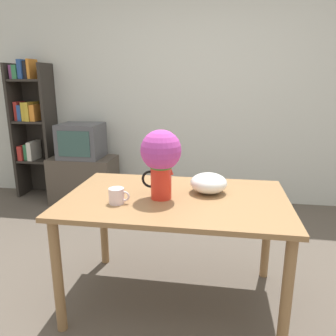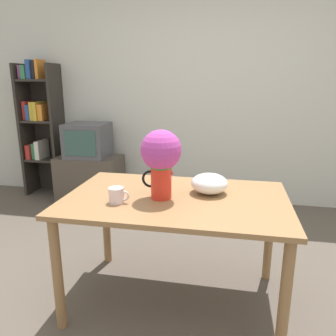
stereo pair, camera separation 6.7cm
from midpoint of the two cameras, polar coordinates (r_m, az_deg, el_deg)
The scene contains 9 objects.
ground_plane at distance 2.39m, azimuth 3.68°, elevation -22.71°, with size 12.00×12.00×0.00m, color brown.
wall_back at distance 3.97m, azimuth 8.03°, elevation 12.60°, with size 8.00×0.05×2.60m.
table at distance 2.11m, azimuth 2.28°, elevation -7.49°, with size 1.39×0.89×0.75m.
flower_vase at distance 1.97m, azimuth -0.26°, elevation 1.98°, with size 0.25×0.25×0.43m.
coffee_mug at distance 1.98m, azimuth -7.95°, elevation -4.72°, with size 0.13×0.09×0.09m.
white_bowl at distance 2.14m, azimuth 8.11°, elevation -2.69°, with size 0.24×0.24×0.13m.
tv_stand at distance 4.13m, azimuth -12.92°, elevation -1.90°, with size 0.76×0.44×0.57m.
tv_set at distance 4.01m, azimuth -13.34°, elevation 4.73°, with size 0.48×0.43×0.40m.
bookshelf at distance 4.49m, azimuth -20.89°, elevation 7.47°, with size 0.49×0.33×1.70m.
Camera 2 is at (0.26, -1.87, 1.46)m, focal length 35.00 mm.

